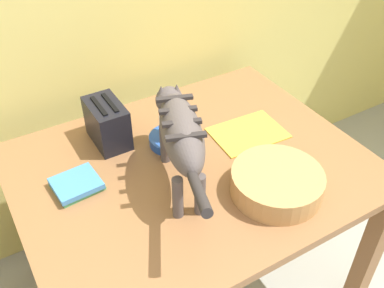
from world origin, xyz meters
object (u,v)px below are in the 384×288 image
(saucer_bowl, at_px, (171,140))
(dining_table, at_px, (192,182))
(magazine, at_px, (248,133))
(toaster, at_px, (107,123))
(cat, at_px, (179,132))
(coffee_mug, at_px, (171,126))
(wicker_basket, at_px, (277,182))
(book_stack, at_px, (77,184))

(saucer_bowl, bearing_deg, dining_table, -88.42)
(saucer_bowl, relative_size, magazine, 0.60)
(magazine, relative_size, toaster, 1.43)
(toaster, bearing_deg, cat, -68.98)
(cat, xyz_separation_m, coffee_mug, (0.08, 0.20, -0.13))
(wicker_basket, bearing_deg, book_stack, 147.76)
(dining_table, distance_m, toaster, 0.40)
(wicker_basket, xyz_separation_m, toaster, (-0.38, 0.56, 0.04))
(dining_table, relative_size, toaster, 6.33)
(cat, height_order, wicker_basket, cat)
(saucer_bowl, xyz_separation_m, wicker_basket, (0.18, -0.42, 0.03))
(dining_table, xyz_separation_m, book_stack, (-0.41, 0.10, 0.10))
(coffee_mug, bearing_deg, toaster, 146.47)
(coffee_mug, bearing_deg, wicker_basket, -67.13)
(magazine, bearing_deg, wicker_basket, -107.03)
(dining_table, relative_size, book_stack, 7.54)
(dining_table, height_order, saucer_bowl, saucer_bowl)
(wicker_basket, bearing_deg, dining_table, 123.62)
(saucer_bowl, height_order, book_stack, saucer_bowl)
(dining_table, height_order, book_stack, book_stack)
(wicker_basket, bearing_deg, cat, 139.20)
(magazine, relative_size, wicker_basket, 0.91)
(dining_table, bearing_deg, toaster, 125.33)
(cat, relative_size, magazine, 2.27)
(cat, xyz_separation_m, wicker_basket, (0.25, -0.22, -0.17))
(cat, distance_m, magazine, 0.44)
(book_stack, xyz_separation_m, wicker_basket, (0.58, -0.37, 0.03))
(book_stack, height_order, wicker_basket, wicker_basket)
(dining_table, height_order, wicker_basket, wicker_basket)
(magazine, distance_m, wicker_basket, 0.34)
(coffee_mug, xyz_separation_m, book_stack, (-0.40, -0.05, -0.07))
(cat, xyz_separation_m, toaster, (-0.13, 0.34, -0.13))
(magazine, height_order, book_stack, book_stack)
(saucer_bowl, bearing_deg, toaster, 145.98)
(magazine, height_order, wicker_basket, wicker_basket)
(saucer_bowl, distance_m, wicker_basket, 0.46)
(coffee_mug, bearing_deg, dining_table, -89.83)
(dining_table, height_order, toaster, toaster)
(book_stack, relative_size, toaster, 0.84)
(book_stack, bearing_deg, saucer_bowl, 7.57)
(coffee_mug, distance_m, book_stack, 0.41)
(coffee_mug, xyz_separation_m, wicker_basket, (0.18, -0.42, -0.04))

